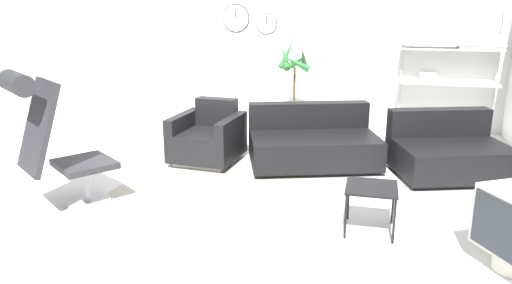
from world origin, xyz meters
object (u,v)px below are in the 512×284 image
object	(u,v)px
side_table	(371,191)
potted_plant	(293,98)
lounge_chair	(49,131)
armchair_red	(208,139)
shelf_unit	(460,55)
couch_second	(448,154)
couch_low	(312,144)

from	to	relation	value
side_table	potted_plant	size ratio (longest dim) A/B	0.31
lounge_chair	side_table	size ratio (longest dim) A/B	3.11
potted_plant	armchair_red	bearing A→B (deg)	-117.64
shelf_unit	potted_plant	bearing A→B (deg)	-168.42
armchair_red	shelf_unit	distance (m)	3.83
couch_second	couch_low	bearing A→B (deg)	-18.50
lounge_chair	potted_plant	bearing A→B (deg)	99.40
side_table	couch_second	bearing A→B (deg)	63.85
couch_second	shelf_unit	distance (m)	2.11
armchair_red	couch_second	world-z (taller)	armchair_red
shelf_unit	side_table	bearing A→B (deg)	-107.61
shelf_unit	armchair_red	bearing A→B (deg)	-147.21
potted_plant	lounge_chair	bearing A→B (deg)	-117.55
armchair_red	side_table	bearing A→B (deg)	147.23
couch_low	shelf_unit	bearing A→B (deg)	-153.05
lounge_chair	shelf_unit	xyz separation A→B (m)	(4.05, 3.79, 0.41)
lounge_chair	couch_second	xyz separation A→B (m)	(3.75, 1.92, -0.53)
armchair_red	couch_low	bearing A→B (deg)	-167.98
couch_second	potted_plant	distance (m)	2.47
couch_low	shelf_unit	world-z (taller)	shelf_unit
couch_low	couch_second	size ratio (longest dim) A/B	1.20
couch_low	side_table	bearing A→B (deg)	94.81
couch_low	shelf_unit	size ratio (longest dim) A/B	0.93
couch_second	side_table	distance (m)	1.89
lounge_chair	side_table	world-z (taller)	lounge_chair
armchair_red	couch_second	size ratio (longest dim) A/B	0.61
couch_low	side_table	size ratio (longest dim) A/B	3.96
couch_low	side_table	distance (m)	1.85
armchair_red	shelf_unit	bearing A→B (deg)	-142.23
couch_low	armchair_red	bearing A→B (deg)	-11.10
armchair_red	lounge_chair	bearing A→B (deg)	67.51
armchair_red	side_table	xyz separation A→B (m)	(2.00, -1.55, 0.09)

